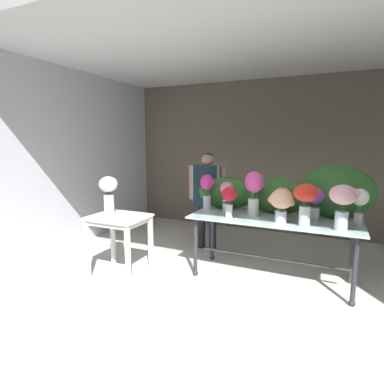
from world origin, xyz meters
The scene contains 19 objects.
ground_plane centered at (0.00, 2.00, 0.00)m, with size 8.79×8.79×0.00m, color silver.
wall_back centered at (0.00, 3.99, 1.44)m, with size 5.82×0.12×2.88m, color #706656.
wall_left centered at (-2.91, 2.00, 1.44)m, with size 0.12×4.11×2.88m, color silver.
ceiling_slab centered at (0.00, 2.00, 2.94)m, with size 5.94×4.11×0.12m, color silver.
display_table_glass centered at (0.40, 1.77, 0.67)m, with size 2.04×0.81×0.80m.
side_table_white centered at (-1.42, 1.07, 0.68)m, with size 0.71×0.59×0.80m.
florist centered at (-0.76, 2.49, 0.96)m, with size 0.63×0.24×1.56m.
foliage_backdrop centered at (0.51, 2.05, 1.07)m, with size 2.25×0.30×0.66m.
vase_fuchsia_hydrangea centered at (0.16, 1.76, 1.14)m, with size 0.25×0.24×0.57m.
vase_violet_ranunculus centered at (0.87, 1.85, 1.03)m, with size 0.22×0.20×0.40m.
vase_crimson_carnations centered at (-0.11, 1.57, 1.04)m, with size 0.20×0.19×0.38m.
vase_magenta_dahlias centered at (-0.51, 1.86, 1.10)m, with size 0.20×0.19×0.49m.
vase_coral_freesia centered at (0.49, 1.87, 1.03)m, with size 0.22×0.20×0.38m.
vase_scarlet_anemones centered at (0.79, 1.54, 1.11)m, with size 0.27×0.27×0.48m.
vase_peach_roses centered at (0.52, 1.58, 1.04)m, with size 0.31×0.27×0.40m.
vase_blush_snapdragons centered at (1.16, 1.53, 1.12)m, with size 0.30×0.28×0.49m.
vase_rosy_peonies centered at (-0.23, 1.87, 1.04)m, with size 0.19×0.19×0.41m.
vase_ivory_lilies centered at (1.33, 1.79, 1.07)m, with size 0.18×0.18×0.43m.
vase_white_roses_tall centered at (-1.56, 1.07, 1.10)m, with size 0.24×0.24×0.50m.
Camera 1 is at (1.05, -2.05, 1.75)m, focal length 29.05 mm.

